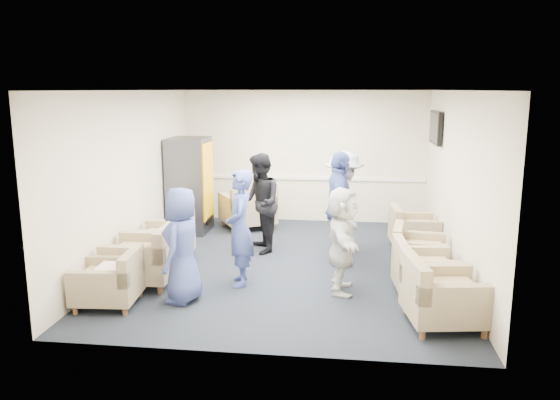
# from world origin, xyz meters

# --- Properties ---
(floor) EXTENTS (6.00, 6.00, 0.00)m
(floor) POSITION_xyz_m (0.00, 0.00, 0.00)
(floor) COLOR black
(floor) RESTS_ON ground
(ceiling) EXTENTS (6.00, 6.00, 0.00)m
(ceiling) POSITION_xyz_m (0.00, 0.00, 2.70)
(ceiling) COLOR silver
(ceiling) RESTS_ON back_wall
(back_wall) EXTENTS (5.00, 0.02, 2.70)m
(back_wall) POSITION_xyz_m (0.00, 3.00, 1.35)
(back_wall) COLOR beige
(back_wall) RESTS_ON floor
(front_wall) EXTENTS (5.00, 0.02, 2.70)m
(front_wall) POSITION_xyz_m (0.00, -3.00, 1.35)
(front_wall) COLOR beige
(front_wall) RESTS_ON floor
(left_wall) EXTENTS (0.02, 6.00, 2.70)m
(left_wall) POSITION_xyz_m (-2.50, 0.00, 1.35)
(left_wall) COLOR beige
(left_wall) RESTS_ON floor
(right_wall) EXTENTS (0.02, 6.00, 2.70)m
(right_wall) POSITION_xyz_m (2.50, 0.00, 1.35)
(right_wall) COLOR beige
(right_wall) RESTS_ON floor
(chair_rail) EXTENTS (4.98, 0.04, 0.06)m
(chair_rail) POSITION_xyz_m (0.00, 2.98, 0.90)
(chair_rail) COLOR white
(chair_rail) RESTS_ON back_wall
(tv) EXTENTS (0.10, 1.00, 0.58)m
(tv) POSITION_xyz_m (2.44, 1.80, 2.05)
(tv) COLOR black
(tv) RESTS_ON right_wall
(armchair_left_near) EXTENTS (0.82, 0.82, 0.61)m
(armchair_left_near) POSITION_xyz_m (-2.05, -1.93, 0.30)
(armchair_left_near) COLOR #8B7959
(armchair_left_near) RESTS_ON floor
(armchair_left_mid) EXTENTS (0.92, 0.92, 0.72)m
(armchair_left_mid) POSITION_xyz_m (-1.89, -1.12, 0.36)
(armchair_left_mid) COLOR #8B7959
(armchair_left_mid) RESTS_ON floor
(armchair_left_far) EXTENTS (0.89, 0.89, 0.65)m
(armchair_left_far) POSITION_xyz_m (-1.90, -0.04, 0.32)
(armchair_left_far) COLOR #8B7959
(armchair_left_far) RESTS_ON floor
(armchair_right_near) EXTENTS (0.98, 0.98, 0.69)m
(armchair_right_near) POSITION_xyz_m (1.99, -2.04, 0.34)
(armchair_right_near) COLOR #8B7959
(armchair_right_near) RESTS_ON floor
(armchair_right_midnear) EXTENTS (0.84, 0.84, 0.63)m
(armchair_right_midnear) POSITION_xyz_m (1.91, -1.04, 0.31)
(armchair_right_midnear) COLOR #8B7959
(armchair_right_midnear) RESTS_ON floor
(armchair_right_midfar) EXTENTS (0.87, 0.87, 0.61)m
(armchair_right_midfar) POSITION_xyz_m (1.94, -0.17, 0.31)
(armchair_right_midfar) COLOR #8B7959
(armchair_right_midfar) RESTS_ON floor
(armchair_right_far) EXTENTS (0.83, 0.83, 0.62)m
(armchair_right_far) POSITION_xyz_m (2.01, 1.15, 0.31)
(armchair_right_far) COLOR #8B7959
(armchair_right_far) RESTS_ON floor
(armchair_corner) EXTENTS (1.28, 1.28, 0.75)m
(armchair_corner) POSITION_xyz_m (-1.02, 2.17, 0.37)
(armchair_corner) COLOR #8B7959
(armchair_corner) RESTS_ON floor
(vending_machine) EXTENTS (0.74, 0.86, 1.82)m
(vending_machine) POSITION_xyz_m (-2.09, 1.83, 0.91)
(vending_machine) COLOR #46464D
(vending_machine) RESTS_ON floor
(backpack) EXTENTS (0.33, 0.27, 0.49)m
(backpack) POSITION_xyz_m (-1.74, -0.70, 0.25)
(backpack) COLOR black
(backpack) RESTS_ON floor
(pillow) EXTENTS (0.35, 0.44, 0.12)m
(pillow) POSITION_xyz_m (-2.05, -1.93, 0.46)
(pillow) COLOR white
(pillow) RESTS_ON armchair_left_near
(person_front_left) EXTENTS (0.56, 0.78, 1.50)m
(person_front_left) POSITION_xyz_m (-1.19, -1.65, 0.75)
(person_front_left) COLOR #3A498D
(person_front_left) RESTS_ON floor
(person_mid_left) EXTENTS (0.50, 0.66, 1.64)m
(person_mid_left) POSITION_xyz_m (-0.57, -0.96, 0.82)
(person_mid_left) COLOR #3A498D
(person_mid_left) RESTS_ON floor
(person_back_left) EXTENTS (0.87, 0.98, 1.68)m
(person_back_left) POSITION_xyz_m (-0.55, 0.63, 0.84)
(person_back_left) COLOR black
(person_back_left) RESTS_ON floor
(person_back_right) EXTENTS (0.66, 1.13, 1.73)m
(person_back_right) POSITION_xyz_m (0.85, 0.69, 0.86)
(person_back_right) COLOR beige
(person_back_right) RESTS_ON floor
(person_mid_right) EXTENTS (0.55, 1.09, 1.79)m
(person_mid_right) POSITION_xyz_m (0.79, 0.13, 0.89)
(person_mid_right) COLOR #3A498D
(person_mid_right) RESTS_ON floor
(person_front_right) EXTENTS (0.43, 1.35, 1.45)m
(person_front_right) POSITION_xyz_m (0.85, -1.08, 0.73)
(person_front_right) COLOR silver
(person_front_right) RESTS_ON floor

